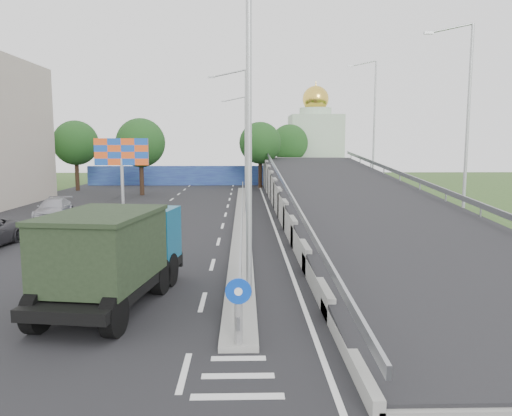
{
  "coord_description": "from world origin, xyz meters",
  "views": [
    {
      "loc": [
        0.15,
        -9.57,
        5.08
      ],
      "look_at": [
        0.68,
        12.82,
        2.2
      ],
      "focal_mm": 35.0,
      "sensor_mm": 36.0,
      "label": 1
    }
  ],
  "objects_px": {
    "lamp_post_far": "(244,137)",
    "church": "(315,142)",
    "billboard": "(121,156)",
    "lamp_post_near": "(243,120)",
    "dump_truck": "(115,251)",
    "sign_bollard": "(238,311)",
    "lamp_post_mid": "(243,134)",
    "parked_car_d": "(54,209)"
  },
  "relations": [
    {
      "from": "lamp_post_far",
      "to": "church",
      "type": "xyz_separation_m",
      "value": [
        9.89,
        14.0,
        -0.5
      ]
    },
    {
      "from": "church",
      "to": "billboard",
      "type": "height_order",
      "value": "church"
    },
    {
      "from": "church",
      "to": "lamp_post_near",
      "type": "bearing_deg",
      "value": -100.38
    },
    {
      "from": "billboard",
      "to": "dump_truck",
      "type": "distance_m",
      "value": 22.67
    },
    {
      "from": "sign_bollard",
      "to": "church",
      "type": "height_order",
      "value": "church"
    },
    {
      "from": "lamp_post_mid",
      "to": "billboard",
      "type": "relative_size",
      "value": 1.83
    },
    {
      "from": "lamp_post_far",
      "to": "parked_car_d",
      "type": "height_order",
      "value": "lamp_post_far"
    },
    {
      "from": "lamp_post_mid",
      "to": "lamp_post_far",
      "type": "relative_size",
      "value": 1.0
    },
    {
      "from": "lamp_post_near",
      "to": "billboard",
      "type": "relative_size",
      "value": 1.83
    },
    {
      "from": "church",
      "to": "dump_truck",
      "type": "xyz_separation_m",
      "value": [
        -13.96,
        -53.96,
        -3.61
      ]
    },
    {
      "from": "dump_truck",
      "to": "parked_car_d",
      "type": "bearing_deg",
      "value": 124.5
    },
    {
      "from": "church",
      "to": "lamp_post_mid",
      "type": "bearing_deg",
      "value": -106.22
    },
    {
      "from": "lamp_post_near",
      "to": "lamp_post_mid",
      "type": "height_order",
      "value": "same"
    },
    {
      "from": "lamp_post_near",
      "to": "parked_car_d",
      "type": "height_order",
      "value": "lamp_post_near"
    },
    {
      "from": "lamp_post_mid",
      "to": "church",
      "type": "height_order",
      "value": "church"
    },
    {
      "from": "church",
      "to": "sign_bollard",
      "type": "bearing_deg",
      "value": -99.81
    },
    {
      "from": "sign_bollard",
      "to": "dump_truck",
      "type": "distance_m",
      "value": 5.57
    },
    {
      "from": "lamp_post_near",
      "to": "lamp_post_mid",
      "type": "xyz_separation_m",
      "value": [
        0.0,
        20.0,
        0.0
      ]
    },
    {
      "from": "dump_truck",
      "to": "parked_car_d",
      "type": "distance_m",
      "value": 20.59
    },
    {
      "from": "parked_car_d",
      "to": "billboard",
      "type": "bearing_deg",
      "value": 34.1
    },
    {
      "from": "sign_bollard",
      "to": "church",
      "type": "distance_m",
      "value": 58.84
    },
    {
      "from": "lamp_post_far",
      "to": "dump_truck",
      "type": "bearing_deg",
      "value": -95.82
    },
    {
      "from": "sign_bollard",
      "to": "lamp_post_near",
      "type": "xyz_separation_m",
      "value": [
        0.11,
        3.83,
        4.77
      ]
    },
    {
      "from": "billboard",
      "to": "parked_car_d",
      "type": "relative_size",
      "value": 1.17
    },
    {
      "from": "sign_bollard",
      "to": "lamp_post_far",
      "type": "distance_m",
      "value": 44.08
    },
    {
      "from": "sign_bollard",
      "to": "lamp_post_mid",
      "type": "height_order",
      "value": "lamp_post_mid"
    },
    {
      "from": "church",
      "to": "parked_car_d",
      "type": "distance_m",
      "value": 42.45
    },
    {
      "from": "billboard",
      "to": "church",
      "type": "bearing_deg",
      "value": 59.3
    },
    {
      "from": "lamp_post_near",
      "to": "billboard",
      "type": "bearing_deg",
      "value": 112.49
    },
    {
      "from": "billboard",
      "to": "parked_car_d",
      "type": "bearing_deg",
      "value": -138.52
    },
    {
      "from": "lamp_post_near",
      "to": "parked_car_d",
      "type": "relative_size",
      "value": 2.14
    },
    {
      "from": "lamp_post_far",
      "to": "dump_truck",
      "type": "height_order",
      "value": "lamp_post_far"
    },
    {
      "from": "billboard",
      "to": "sign_bollard",
      "type": "bearing_deg",
      "value": -70.79
    },
    {
      "from": "lamp_post_near",
      "to": "dump_truck",
      "type": "relative_size",
      "value": 1.39
    },
    {
      "from": "church",
      "to": "parked_car_d",
      "type": "xyz_separation_m",
      "value": [
        -22.9,
        -35.45,
        -4.63
      ]
    },
    {
      "from": "lamp_post_near",
      "to": "church",
      "type": "xyz_separation_m",
      "value": [
        9.89,
        54.0,
        -0.5
      ]
    },
    {
      "from": "lamp_post_mid",
      "to": "church",
      "type": "xyz_separation_m",
      "value": [
        9.89,
        34.0,
        -0.5
      ]
    },
    {
      "from": "lamp_post_mid",
      "to": "dump_truck",
      "type": "xyz_separation_m",
      "value": [
        -4.07,
        -19.96,
        -4.11
      ]
    },
    {
      "from": "lamp_post_mid",
      "to": "lamp_post_far",
      "type": "bearing_deg",
      "value": 90.0
    },
    {
      "from": "lamp_post_near",
      "to": "lamp_post_mid",
      "type": "bearing_deg",
      "value": 90.0
    },
    {
      "from": "sign_bollard",
      "to": "lamp_post_far",
      "type": "xyz_separation_m",
      "value": [
        0.11,
        43.83,
        4.77
      ]
    },
    {
      "from": "sign_bollard",
      "to": "lamp_post_mid",
      "type": "xyz_separation_m",
      "value": [
        0.11,
        23.83,
        4.77
      ]
    }
  ]
}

